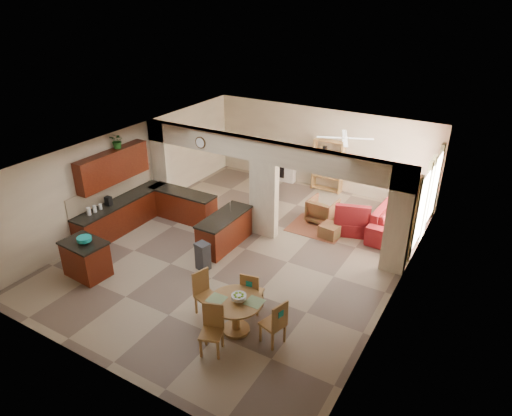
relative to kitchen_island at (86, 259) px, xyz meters
The scene contains 39 objects.
floor 4.07m from the kitchen_island, 47.84° to the left, with size 10.00×10.00×0.00m, color gray.
ceiling 4.67m from the kitchen_island, 47.84° to the left, with size 10.00×10.00×0.00m, color white.
wall_back 8.50m from the kitchen_island, 71.24° to the left, with size 8.00×8.00×0.00m, color beige.
wall_front 3.50m from the kitchen_island, 36.35° to the right, with size 8.00×8.00×0.00m, color beige.
wall_left 3.39m from the kitchen_island, 113.15° to the left, with size 10.00×10.00×0.00m, color beige.
wall_right 7.42m from the kitchen_island, 24.07° to the left, with size 10.00×10.00×0.00m, color beige.
partition_left_pier 4.22m from the kitchen_island, 103.81° to the left, with size 0.60×0.25×2.80m, color beige.
partition_center_pier 4.88m from the kitchen_island, 55.82° to the left, with size 0.80×0.25×2.20m, color beige.
partition_right_pier 7.62m from the kitchen_island, 31.94° to the left, with size 0.60×0.25×2.80m, color beige.
partition_header 5.25m from the kitchen_island, 55.82° to the left, with size 8.00×0.25×0.60m, color beige.
kitchen_counter 2.81m from the kitchen_island, 101.17° to the left, with size 2.52×3.29×1.48m.
upper_cabinets 2.86m from the kitchen_island, 116.62° to the left, with size 0.35×2.40×0.90m, color #3F0D07.
peninsula 3.58m from the kitchen_island, 53.76° to the left, with size 0.70×1.85×0.91m.
wall_clock 4.39m from the kitchen_island, 79.45° to the left, with size 0.34×0.34×0.03m, color #4B3519.
rug 6.45m from the kitchen_island, 52.48° to the left, with size 1.60×1.30×0.01m, color brown.
fireplace 7.91m from the kitchen_island, 81.89° to the left, with size 1.60×0.35×1.20m.
shelving_unit 8.41m from the kitchen_island, 68.59° to the left, with size 1.00×0.32×1.80m, color #A27537.
window_a 8.56m from the kitchen_island, 38.40° to the left, with size 0.02×0.90×1.90m, color white.
window_b 9.71m from the kitchen_island, 46.31° to the left, with size 0.02×0.90×1.90m, color white.
glazed_door 9.10m from the kitchen_island, 42.61° to the left, with size 0.02×0.70×2.10m, color white.
drape_a_left 8.17m from the kitchen_island, 35.27° to the left, with size 0.10×0.28×2.30m, color #3A2017.
drape_a_right 8.92m from the kitchen_island, 41.60° to the left, with size 0.10×0.28×2.30m, color #3A2017.
drape_b_left 9.26m from the kitchen_island, 43.92° to the left, with size 0.10×0.28×2.30m, color #3A2017.
drape_b_right 10.12m from the kitchen_island, 48.83° to the left, with size 0.10×0.28×2.30m, color #3A2017.
ceiling_fan 7.63m from the kitchen_island, 54.90° to the left, with size 1.00×1.00×0.10m, color white.
kitchen_island is the anchor object (origin of this frame).
teal_bowl 0.55m from the kitchen_island, ahead, with size 0.34×0.34×0.16m, color teal.
trash_can 2.83m from the kitchen_island, 35.74° to the left, with size 0.32×0.27×0.67m, color #303033.
dining_table 4.25m from the kitchen_island, ahead, with size 1.12×1.12×0.76m.
fruit_bowl 4.33m from the kitchen_island, ahead, with size 0.31×0.31×0.16m, color #7FBE28.
sofa 8.63m from the kitchen_island, 45.82° to the left, with size 1.10×2.81×0.82m, color maroon.
chaise 7.33m from the kitchen_island, 47.60° to the left, with size 0.98×0.80×0.39m, color maroon.
armchair 6.78m from the kitchen_island, 55.23° to the left, with size 0.79×0.81×0.74m, color maroon.
ottoman 6.54m from the kitchen_island, 47.26° to the left, with size 0.52×0.52×0.38m, color maroon.
plant 3.45m from the kitchen_island, 113.91° to the left, with size 0.39×0.34×0.44m, color #1E4813.
chair_north 4.29m from the kitchen_island, 10.92° to the left, with size 0.49×0.49×1.02m.
chair_east 5.14m from the kitchen_island, ahead, with size 0.52×0.52×1.02m.
chair_south 4.18m from the kitchen_island, ahead, with size 0.54×0.54×1.02m.
chair_west 3.35m from the kitchen_island, ahead, with size 0.52×0.52×1.02m.
Camera 1 is at (5.64, -9.03, 6.48)m, focal length 32.00 mm.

